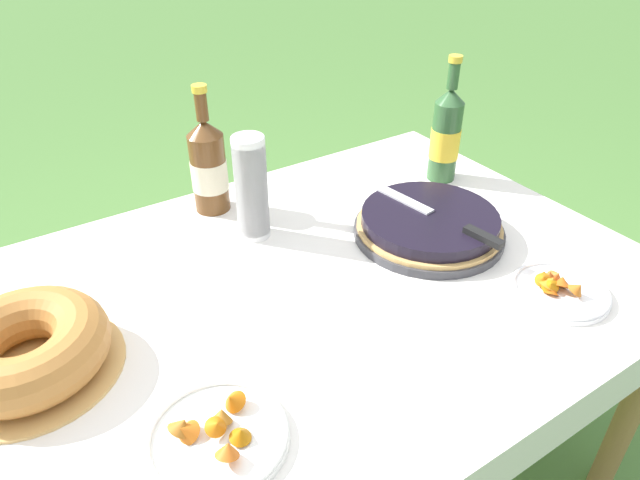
% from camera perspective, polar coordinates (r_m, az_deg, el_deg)
% --- Properties ---
extents(garden_table, '(1.51, 0.96, 0.66)m').
position_cam_1_polar(garden_table, '(1.17, -3.64, -8.05)').
color(garden_table, '#A87A47').
rests_on(garden_table, ground_plane).
extents(tablecloth, '(1.52, 0.97, 0.10)m').
position_cam_1_polar(tablecloth, '(1.14, -3.73, -6.14)').
color(tablecloth, white).
rests_on(tablecloth, garden_table).
extents(berry_tart, '(0.34, 0.34, 0.06)m').
position_cam_1_polar(berry_tart, '(1.31, 10.85, 1.48)').
color(berry_tart, '#38383D').
rests_on(berry_tart, tablecloth).
extents(serving_knife, '(0.08, 0.37, 0.01)m').
position_cam_1_polar(serving_knife, '(1.28, 12.02, 2.29)').
color(serving_knife, silver).
rests_on(serving_knife, berry_tart).
extents(bundt_cake, '(0.30, 0.30, 0.10)m').
position_cam_1_polar(bundt_cake, '(1.06, -27.35, -9.62)').
color(bundt_cake, tan).
rests_on(bundt_cake, tablecloth).
extents(cup_stack, '(0.07, 0.07, 0.24)m').
position_cam_1_polar(cup_stack, '(1.25, -6.88, 5.13)').
color(cup_stack, white).
rests_on(cup_stack, tablecloth).
extents(cider_bottle_green, '(0.08, 0.08, 0.33)m').
position_cam_1_polar(cider_bottle_green, '(1.53, 12.46, 10.22)').
color(cider_bottle_green, '#2D562D').
rests_on(cider_bottle_green, tablecloth).
extents(cider_bottle_amber, '(0.09, 0.09, 0.31)m').
position_cam_1_polar(cider_bottle_amber, '(1.38, -11.09, 7.24)').
color(cider_bottle_amber, brown).
rests_on(cider_bottle_amber, tablecloth).
extents(snack_plate_near, '(0.21, 0.21, 0.05)m').
position_cam_1_polar(snack_plate_near, '(0.90, -10.26, -18.59)').
color(snack_plate_near, white).
rests_on(snack_plate_near, tablecloth).
extents(snack_plate_left, '(0.19, 0.19, 0.05)m').
position_cam_1_polar(snack_plate_left, '(1.22, 22.75, -4.51)').
color(snack_plate_left, white).
rests_on(snack_plate_left, tablecloth).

